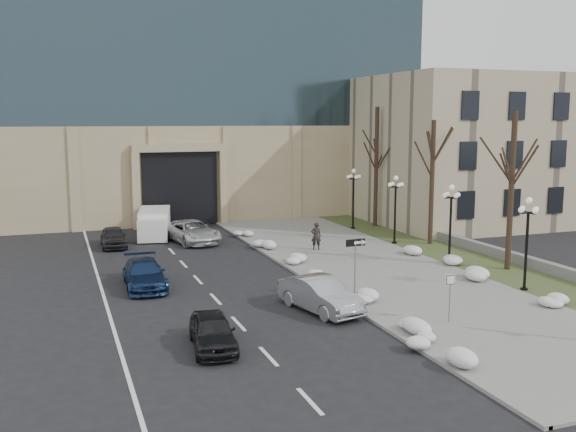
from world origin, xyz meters
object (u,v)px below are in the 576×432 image
car_c (145,274)px  lamppost_b (451,213)px  car_e (113,237)px  lamppost_c (395,200)px  keep_sign (450,288)px  lamppost_d (353,191)px  pedestrian (316,236)px  box_truck (154,224)px  car_d (192,232)px  lamppost_a (527,231)px  one_way_sign (359,249)px  car_b (320,295)px  car_a (213,331)px

car_c → lamppost_b: bearing=-0.9°
car_e → lamppost_c: lamppost_c is taller
car_c → lamppost_c: size_ratio=1.02×
keep_sign → lamppost_d: 23.57m
pedestrian → box_truck: 12.85m
car_d → box_truck: bearing=110.5°
lamppost_d → lamppost_b: bearing=-90.0°
car_c → car_d: car_d is taller
pedestrian → lamppost_d: 9.24m
lamppost_a → lamppost_b: bearing=90.0°
car_c → lamppost_d: bearing=36.3°
one_way_sign → lamppost_b: (8.23, 4.52, 0.70)m
car_e → lamppost_d: lamppost_d is taller
car_b → pedestrian: pedestrian is taller
keep_sign → lamppost_c: 17.43m
lamppost_a → car_d: bearing=124.8°
car_c → lamppost_c: lamppost_c is taller
lamppost_a → lamppost_c: same height
lamppost_b → lamppost_c: size_ratio=1.00×
lamppost_a → lamppost_d: same height
car_d → lamppost_a: 22.72m
lamppost_b → pedestrian: bearing=133.7°
car_d → lamppost_d: lamppost_d is taller
pedestrian → lamppost_c: (5.95, 0.27, 2.06)m
lamppost_a → lamppost_b: same height
one_way_sign → lamppost_c: lamppost_c is taller
car_d → pedestrian: pedestrian is taller
car_a → car_e: car_e is taller
car_d → box_truck: (-2.10, 3.29, 0.16)m
car_c → pedestrian: 12.92m
car_b → box_truck: (-4.14, 21.38, 0.17)m
car_d → car_e: 5.29m
lamppost_a → lamppost_d: size_ratio=1.00×
car_b → keep_sign: bearing=-52.8°
car_e → keep_sign: (11.69, -21.93, 0.90)m
car_c → lamppost_a: (17.69, -7.35, 2.37)m
lamppost_b → lamppost_d: 13.00m
lamppost_b → lamppost_a: bearing=-90.0°
box_truck → lamppost_a: size_ratio=1.34×
box_truck → lamppost_a: 26.59m
car_c → lamppost_c: 18.72m
car_d → car_e: bearing=165.0°
car_e → lamppost_a: lamppost_a is taller
car_e → lamppost_b: 22.12m
car_c → keep_sign: keep_sign is taller
lamppost_b → car_e: bearing=145.9°
car_b → car_c: bearing=121.2°
car_d → box_truck: box_truck is taller
keep_sign → lamppost_c: (6.51, 16.10, 1.49)m
car_d → keep_sign: 22.60m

